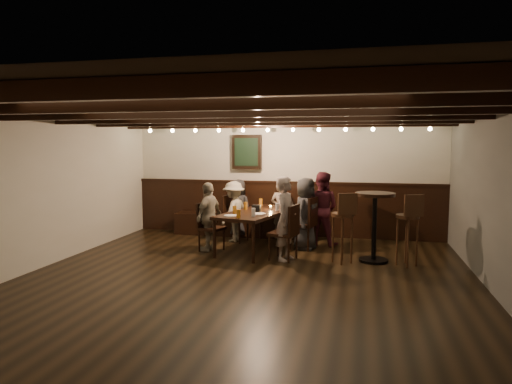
% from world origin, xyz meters
% --- Properties ---
extents(room, '(7.00, 7.00, 7.00)m').
position_xyz_m(room, '(-0.29, 2.21, 1.07)').
color(room, black).
rests_on(room, ground).
extents(dining_table, '(1.27, 2.03, 0.71)m').
position_xyz_m(dining_table, '(-0.25, 2.01, 0.65)').
color(dining_table, black).
rests_on(dining_table, floor).
extents(chair_left_near, '(0.50, 0.50, 0.91)m').
position_xyz_m(chair_left_near, '(-0.85, 2.62, 0.28)').
color(chair_left_near, black).
rests_on(chair_left_near, floor).
extents(chair_left_far, '(0.48, 0.48, 0.86)m').
position_xyz_m(chair_left_far, '(-1.06, 1.75, 0.26)').
color(chair_left_far, black).
rests_on(chair_left_far, floor).
extents(chair_right_near, '(0.53, 0.53, 0.96)m').
position_xyz_m(chair_right_near, '(0.55, 2.28, 0.29)').
color(chair_right_near, black).
rests_on(chair_right_near, floor).
extents(chair_right_far, '(0.51, 0.51, 0.92)m').
position_xyz_m(chair_right_far, '(0.34, 1.41, 0.28)').
color(chair_right_far, black).
rests_on(chair_right_far, floor).
extents(person_bench_left, '(0.65, 0.51, 1.19)m').
position_xyz_m(person_bench_left, '(-0.91, 3.10, 0.60)').
color(person_bench_left, '#28282B').
rests_on(person_bench_left, floor).
extents(person_bench_centre, '(0.49, 0.38, 1.19)m').
position_xyz_m(person_bench_centre, '(-0.00, 3.03, 0.59)').
color(person_bench_centre, gray).
rests_on(person_bench_centre, floor).
extents(person_bench_right, '(0.79, 0.67, 1.40)m').
position_xyz_m(person_bench_right, '(0.83, 2.67, 0.70)').
color(person_bench_right, '#551D2A').
rests_on(person_bench_right, floor).
extents(person_left_near, '(0.61, 0.85, 1.19)m').
position_xyz_m(person_left_near, '(-0.88, 2.63, 0.59)').
color(person_left_near, '#9F9A87').
rests_on(person_left_near, floor).
extents(person_left_far, '(0.47, 0.78, 1.24)m').
position_xyz_m(person_left_far, '(-1.09, 1.75, 0.62)').
color(person_left_far, gray).
rests_on(person_left_far, floor).
extents(person_right_near, '(0.56, 0.72, 1.31)m').
position_xyz_m(person_right_near, '(0.58, 2.27, 0.66)').
color(person_right_near, '#292A2C').
rests_on(person_right_near, floor).
extents(person_right_far, '(0.44, 0.57, 1.39)m').
position_xyz_m(person_right_far, '(0.37, 1.40, 0.70)').
color(person_right_far, gray).
rests_on(person_right_far, floor).
extents(pint_a, '(0.07, 0.07, 0.14)m').
position_xyz_m(pint_a, '(-0.36, 2.76, 0.78)').
color(pint_a, '#BF7219').
rests_on(pint_a, dining_table).
extents(pint_b, '(0.07, 0.07, 0.14)m').
position_xyz_m(pint_b, '(0.14, 2.59, 0.78)').
color(pint_b, '#BF7219').
rests_on(pint_b, dining_table).
extents(pint_c, '(0.07, 0.07, 0.14)m').
position_xyz_m(pint_c, '(-0.52, 2.18, 0.78)').
color(pint_c, '#BF7219').
rests_on(pint_c, dining_table).
extents(pint_d, '(0.07, 0.07, 0.14)m').
position_xyz_m(pint_d, '(0.09, 2.14, 0.78)').
color(pint_d, silver).
rests_on(pint_d, dining_table).
extents(pint_e, '(0.07, 0.07, 0.14)m').
position_xyz_m(pint_e, '(-0.57, 1.63, 0.78)').
color(pint_e, '#BF7219').
rests_on(pint_e, dining_table).
extents(pint_f, '(0.07, 0.07, 0.14)m').
position_xyz_m(pint_f, '(-0.19, 1.43, 0.78)').
color(pint_f, silver).
rests_on(pint_f, dining_table).
extents(pint_g, '(0.07, 0.07, 0.14)m').
position_xyz_m(pint_g, '(-0.39, 1.22, 0.78)').
color(pint_g, '#BF7219').
rests_on(pint_g, dining_table).
extents(plate_near, '(0.24, 0.24, 0.01)m').
position_xyz_m(plate_near, '(-0.56, 1.37, 0.71)').
color(plate_near, white).
rests_on(plate_near, dining_table).
extents(plate_far, '(0.24, 0.24, 0.01)m').
position_xyz_m(plate_far, '(-0.15, 1.68, 0.71)').
color(plate_far, white).
rests_on(plate_far, dining_table).
extents(condiment_caddy, '(0.15, 0.10, 0.12)m').
position_xyz_m(condiment_caddy, '(-0.27, 1.96, 0.77)').
color(condiment_caddy, black).
rests_on(condiment_caddy, dining_table).
extents(candle, '(0.05, 0.05, 0.05)m').
position_xyz_m(candle, '(-0.07, 2.28, 0.73)').
color(candle, beige).
rests_on(candle, dining_table).
extents(high_top_table, '(0.64, 0.64, 1.13)m').
position_xyz_m(high_top_table, '(1.79, 1.62, 0.74)').
color(high_top_table, black).
rests_on(high_top_table, floor).
extents(bar_stool_left, '(0.41, 0.42, 1.15)m').
position_xyz_m(bar_stool_left, '(1.29, 1.41, 0.43)').
color(bar_stool_left, '#361C11').
rests_on(bar_stool_left, floor).
extents(bar_stool_right, '(0.40, 0.42, 1.15)m').
position_xyz_m(bar_stool_right, '(2.29, 1.46, 0.43)').
color(bar_stool_right, '#361C11').
rests_on(bar_stool_right, floor).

